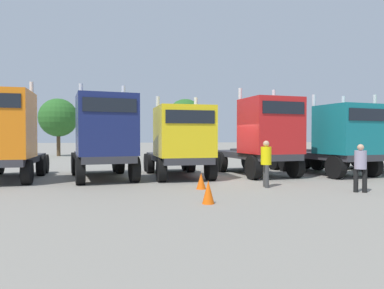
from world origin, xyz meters
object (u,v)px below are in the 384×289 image
Objects in this scene: semi_truck_red at (263,137)px; traffic_cone_mid at (208,192)px; visitor_with_camera at (360,165)px; semi_truck_navy at (104,137)px; visitor_in_hivis at (266,160)px; semi_truck_orange at (4,135)px; semi_truck_yellow at (181,141)px; semi_truck_teal at (336,140)px; traffic_cone_near at (201,181)px.

traffic_cone_mid is at bearing -40.94° from semi_truck_red.
semi_truck_navy is at bearing -91.71° from visitor_with_camera.
semi_truck_red is 3.58× the size of visitor_in_hivis.
visitor_with_camera is (2.77, -1.75, -0.07)m from visitor_in_hivis.
semi_truck_orange reaches higher than semi_truck_yellow.
semi_truck_orange is 11.70m from semi_truck_red.
semi_truck_teal reaches higher than visitor_in_hivis.
semi_truck_navy is at bearing -100.60° from semi_truck_teal.
semi_truck_yellow is at bearing 94.12° from traffic_cone_near.
visitor_in_hivis is (10.42, -3.31, -0.98)m from semi_truck_orange.
semi_truck_orange is at bearing -100.80° from semi_truck_teal.
semi_truck_red is at bearing -105.83° from semi_truck_teal.
semi_truck_navy is at bearing 138.29° from traffic_cone_near.
semi_truck_yellow reaches higher than visitor_in_hivis.
semi_truck_teal is at bearing 85.58° from semi_truck_orange.
traffic_cone_near is at bearing 62.57° from semi_truck_orange.
semi_truck_red reaches higher than visitor_with_camera.
semi_truck_teal is 10.17m from traffic_cone_mid.
visitor_in_hivis is 4.16m from traffic_cone_mid.
visitor_with_camera is at bearing 156.05° from visitor_in_hivis.
visitor_in_hivis is 1.07× the size of visitor_with_camera.
semi_truck_orange is at bearing -101.37° from semi_truck_navy.
semi_truck_red is at bearing -101.11° from visitor_in_hivis.
semi_truck_teal is (15.44, 0.00, -0.22)m from semi_truck_orange.
semi_truck_yellow reaches higher than visitor_with_camera.
visitor_in_hivis is at bearing 34.35° from semi_truck_yellow.
visitor_with_camera is (5.58, -5.27, -0.77)m from semi_truck_yellow.
semi_truck_red reaches higher than semi_truck_navy.
traffic_cone_mid is (7.51, -6.19, -1.68)m from semi_truck_orange.
semi_truck_red is (11.70, 0.33, -0.08)m from semi_truck_orange.
semi_truck_yellow is 3.85m from traffic_cone_near.
semi_truck_navy is at bearing -95.40° from semi_truck_red.
semi_truck_yellow is 6.56m from traffic_cone_mid.
semi_truck_red reaches higher than semi_truck_teal.
semi_truck_orange is 15.44m from semi_truck_teal.
semi_truck_teal is (7.83, -0.22, 0.05)m from semi_truck_yellow.
semi_truck_navy is 1.01× the size of semi_truck_red.
semi_truck_teal is at bearing 37.98° from traffic_cone_mid.
semi_truck_orange is 0.96× the size of semi_truck_yellow.
traffic_cone_mid is at bearing -5.13° from semi_truck_yellow.
semi_truck_orange reaches higher than semi_truck_teal.
semi_truck_teal is 5.59m from visitor_with_camera.
semi_truck_navy reaches higher than traffic_cone_mid.
traffic_cone_near is at bearing -54.41° from semi_truck_red.
traffic_cone_near is at bearing -0.05° from semi_truck_yellow.
semi_truck_orange is at bearing -83.61° from visitor_with_camera.
semi_truck_orange is 9.94× the size of traffic_cone_near.
semi_truck_teal is 3.62× the size of visitor_in_hivis.
semi_truck_orange reaches higher than visitor_in_hivis.
traffic_cone_mid is (-4.19, -6.52, -1.60)m from semi_truck_red.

